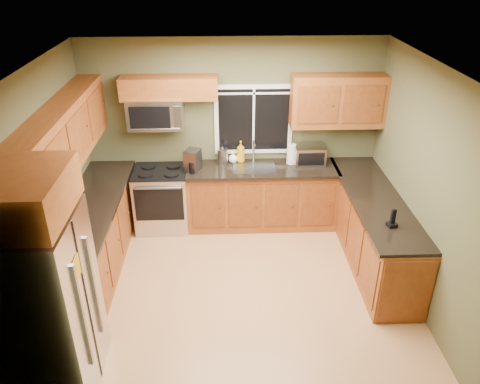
{
  "coord_description": "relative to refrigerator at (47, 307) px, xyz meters",
  "views": [
    {
      "loc": [
        -0.14,
        -4.57,
        3.77
      ],
      "look_at": [
        0.05,
        0.35,
        1.15
      ],
      "focal_mm": 35.0,
      "sensor_mm": 36.0,
      "label": 1
    }
  ],
  "objects": [
    {
      "name": "countertop_back",
      "position": [
        2.15,
        2.78,
        0.02
      ],
      "size": [
        2.17,
        0.65,
        0.04
      ],
      "primitive_type": "cube",
      "color": "black",
      "rests_on": "base_cabinets_back"
    },
    {
      "name": "countertop_left",
      "position": [
        -0.04,
        1.78,
        0.02
      ],
      "size": [
        0.65,
        2.65,
        0.04
      ],
      "primitive_type": "cube",
      "color": "black",
      "rests_on": "base_cabinets_left"
    },
    {
      "name": "back_wall",
      "position": [
        1.74,
        3.1,
        0.45
      ],
      "size": [
        4.2,
        0.0,
        4.2
      ],
      "primitive_type": "plane",
      "rotation": [
        1.57,
        0.0,
        0.0
      ],
      "color": "brown",
      "rests_on": "ground"
    },
    {
      "name": "range",
      "position": [
        0.69,
        2.77,
        -0.43
      ],
      "size": [
        0.76,
        0.69,
        0.94
      ],
      "color": "#B7B7BC",
      "rests_on": "ground"
    },
    {
      "name": "refrigerator",
      "position": [
        0.0,
        0.0,
        0.0
      ],
      "size": [
        0.74,
        0.9,
        1.8
      ],
      "color": "#B7B7BC",
      "rests_on": "ground"
    },
    {
      "name": "coffee_maker",
      "position": [
        1.17,
        2.72,
        0.18
      ],
      "size": [
        0.26,
        0.3,
        0.31
      ],
      "color": "slate",
      "rests_on": "countertop_back"
    },
    {
      "name": "toaster_oven",
      "position": [
        2.84,
        2.9,
        0.18
      ],
      "size": [
        0.44,
        0.34,
        0.27
      ],
      "color": "#B7B7BC",
      "rests_on": "countertop_back"
    },
    {
      "name": "base_cabinets_back",
      "position": [
        2.15,
        2.8,
        -0.45
      ],
      "size": [
        2.17,
        0.6,
        0.9
      ],
      "primitive_type": "cube",
      "color": "brown",
      "rests_on": "ground"
    },
    {
      "name": "soap_bottle_a",
      "position": [
        1.85,
        3.0,
        0.2
      ],
      "size": [
        0.13,
        0.13,
        0.32
      ],
      "primitive_type": "imported",
      "rotation": [
        0.0,
        0.0,
        0.05
      ],
      "color": "#C28C12",
      "rests_on": "countertop_back"
    },
    {
      "name": "window",
      "position": [
        2.04,
        3.08,
        0.65
      ],
      "size": [
        1.12,
        0.03,
        1.02
      ],
      "color": "white",
      "rests_on": "back_wall"
    },
    {
      "name": "microwave",
      "position": [
        0.69,
        2.91,
        0.83
      ],
      "size": [
        0.76,
        0.41,
        0.42
      ],
      "color": "#B7B7BC",
      "rests_on": "back_wall"
    },
    {
      "name": "kettle",
      "position": [
        1.59,
        2.95,
        0.17
      ],
      "size": [
        0.2,
        0.2,
        0.28
      ],
      "color": "#B7B7BC",
      "rests_on": "countertop_back"
    },
    {
      "name": "left_wall",
      "position": [
        -0.36,
        1.3,
        0.45
      ],
      "size": [
        0.0,
        3.6,
        3.6
      ],
      "primitive_type": "plane",
      "rotation": [
        1.57,
        0.0,
        1.57
      ],
      "color": "brown",
      "rests_on": "ground"
    },
    {
      "name": "paper_towel_roll",
      "position": [
        2.58,
        2.92,
        0.19
      ],
      "size": [
        0.16,
        0.16,
        0.33
      ],
      "color": "white",
      "rests_on": "countertop_back"
    },
    {
      "name": "ceiling",
      "position": [
        1.74,
        1.3,
        1.8
      ],
      "size": [
        4.2,
        4.2,
        0.0
      ],
      "primitive_type": "plane",
      "rotation": [
        3.14,
        0.0,
        0.0
      ],
      "color": "white",
      "rests_on": "back_wall"
    },
    {
      "name": "countertop_peninsula",
      "position": [
        3.51,
        1.85,
        0.02
      ],
      "size": [
        0.65,
        2.5,
        0.04
      ],
      "primitive_type": "cube",
      "color": "black",
      "rests_on": "base_cabinets_peninsula"
    },
    {
      "name": "right_wall",
      "position": [
        3.84,
        1.3,
        0.45
      ],
      "size": [
        0.0,
        3.6,
        3.6
      ],
      "primitive_type": "plane",
      "rotation": [
        1.57,
        0.0,
        -1.57
      ],
      "color": "brown",
      "rests_on": "ground"
    },
    {
      "name": "soap_bottle_c",
      "position": [
        1.74,
        2.98,
        0.12
      ],
      "size": [
        0.14,
        0.14,
        0.16
      ],
      "primitive_type": "imported",
      "rotation": [
        0.0,
        0.0,
        -0.12
      ],
      "color": "white",
      "rests_on": "countertop_back"
    },
    {
      "name": "upper_cabinets_back_right",
      "position": [
        3.19,
        2.94,
        0.96
      ],
      "size": [
        1.3,
        0.33,
        0.72
      ],
      "primitive_type": "cube",
      "color": "brown",
      "rests_on": "back_wall"
    },
    {
      "name": "upper_cabinets_back_left",
      "position": [
        0.89,
        2.94,
        1.17
      ],
      "size": [
        1.3,
        0.33,
        0.3
      ],
      "primitive_type": "cube",
      "color": "brown",
      "rests_on": "back_wall"
    },
    {
      "name": "floor",
      "position": [
        1.74,
        1.3,
        -0.9
      ],
      "size": [
        4.2,
        4.2,
        0.0
      ],
      "primitive_type": "plane",
      "color": "tan",
      "rests_on": "ground"
    },
    {
      "name": "upper_cabinets_left",
      "position": [
        -0.2,
        1.78,
        0.96
      ],
      "size": [
        0.33,
        2.65,
        0.72
      ],
      "primitive_type": "cube",
      "color": "brown",
      "rests_on": "left_wall"
    },
    {
      "name": "base_cabinets_left",
      "position": [
        -0.06,
        1.78,
        -0.45
      ],
      "size": [
        0.6,
        2.65,
        0.9
      ],
      "primitive_type": "cube",
      "color": "brown",
      "rests_on": "ground"
    },
    {
      "name": "base_cabinets_peninsula",
      "position": [
        3.54,
        1.84,
        -0.45
      ],
      "size": [
        0.6,
        2.52,
        0.9
      ],
      "color": "brown",
      "rests_on": "ground"
    },
    {
      "name": "cordless_phone",
      "position": [
        3.49,
        1.15,
        0.11
      ],
      "size": [
        0.12,
        0.12,
        0.22
      ],
      "color": "black",
      "rests_on": "countertop_peninsula"
    },
    {
      "name": "upper_cabinet_over_fridge",
      "position": [
        -0.0,
        0.0,
        1.13
      ],
      "size": [
        0.72,
        0.9,
        0.38
      ],
      "primitive_type": "cube",
      "color": "brown",
      "rests_on": "left_wall"
    },
    {
      "name": "front_wall",
      "position": [
        1.74,
        -0.5,
        0.45
      ],
      "size": [
        4.2,
        0.0,
        4.2
      ],
      "primitive_type": "plane",
      "rotation": [
        -1.57,
        0.0,
        0.0
      ],
      "color": "brown",
      "rests_on": "ground"
    },
    {
      "name": "sink",
      "position": [
        2.04,
        2.79,
        0.05
      ],
      "size": [
        0.6,
        0.42,
        0.36
      ],
      "color": "slate",
      "rests_on": "countertop_back"
    }
  ]
}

